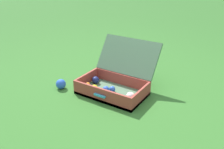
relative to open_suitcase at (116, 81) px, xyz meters
The scene contains 3 objects.
ground_plane 0.11m from the open_suitcase, 169.31° to the right, with size 16.00×16.00×0.00m, color #336B28.
open_suitcase is the anchor object (origin of this frame).
stray_ball_on_grass 0.51m from the open_suitcase, 153.24° to the right, with size 0.09×0.09×0.09m, color blue.
Camera 1 is at (1.09, -1.68, 1.07)m, focal length 39.65 mm.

